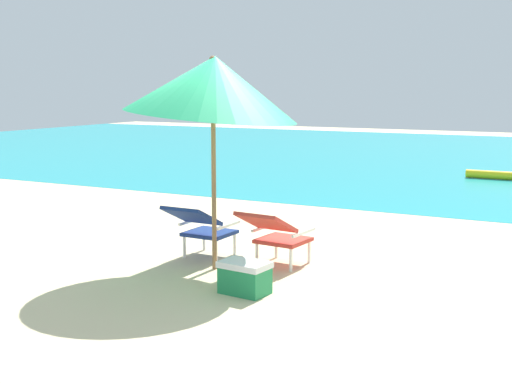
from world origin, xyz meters
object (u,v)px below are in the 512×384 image
(lounge_chair_left, at_px, (201,225))
(beach_umbrella_center, at_px, (213,86))
(swim_buoy, at_px, (504,176))
(lounge_chair_right, at_px, (275,232))
(cooler_box, at_px, (245,277))

(lounge_chair_left, xyz_separation_m, beach_umbrella_center, (0.35, -0.29, 1.59))
(swim_buoy, bearing_deg, lounge_chair_right, -98.48)
(swim_buoy, xyz_separation_m, lounge_chair_right, (-1.29, -8.63, 0.31))
(beach_umbrella_center, height_order, cooler_box, beach_umbrella_center)
(lounge_chair_left, height_order, cooler_box, lounge_chair_left)
(lounge_chair_left, xyz_separation_m, lounge_chair_right, (0.92, 0.06, 0.00))
(lounge_chair_right, relative_size, beach_umbrella_center, 0.38)
(lounge_chair_right, xyz_separation_m, beach_umbrella_center, (-0.57, -0.36, 1.59))
(lounge_chair_left, xyz_separation_m, cooler_box, (1.07, -0.92, -0.24))
(lounge_chair_right, bearing_deg, swim_buoy, 81.52)
(lounge_chair_left, distance_m, lounge_chair_right, 0.93)
(lounge_chair_left, height_order, beach_umbrella_center, beach_umbrella_center)
(beach_umbrella_center, bearing_deg, swim_buoy, 78.31)
(swim_buoy, distance_m, lounge_chair_right, 8.73)
(beach_umbrella_center, relative_size, cooler_box, 4.77)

